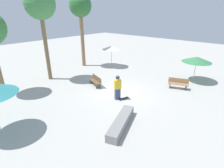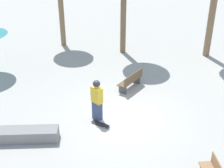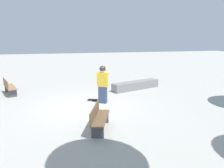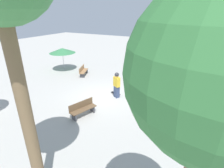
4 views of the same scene
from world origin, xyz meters
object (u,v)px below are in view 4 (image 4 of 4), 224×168
object	(u,v)px
concrete_ledge	(159,89)
bench_near	(83,71)
shade_umbrella_green	(62,51)
bench_far	(83,109)
skateboard	(116,93)
skater_main	(117,84)
palm_tree_right	(218,79)

from	to	relation	value
concrete_ledge	bench_near	size ratio (longest dim) A/B	1.90
bench_near	shade_umbrella_green	distance (m)	3.13
bench_near	bench_far	world-z (taller)	same
skateboard	bench_far	size ratio (longest dim) A/B	0.50
skater_main	skateboard	xyz separation A→B (m)	(-0.27, 0.38, -0.92)
skateboard	concrete_ledge	size ratio (longest dim) A/B	0.26
skater_main	concrete_ledge	bearing A→B (deg)	-107.01
concrete_ledge	shade_umbrella_green	distance (m)	10.00
bench_near	concrete_ledge	bearing A→B (deg)	66.02
concrete_ledge	palm_tree_right	xyz separation A→B (m)	(2.62, -9.64, 4.53)
skateboard	bench_far	distance (m)	3.40
concrete_ledge	bench_far	xyz separation A→B (m)	(-3.08, -5.22, 0.19)
skater_main	skateboard	distance (m)	1.03
skateboard	concrete_ledge	world-z (taller)	concrete_ledge
skateboard	bench_far	world-z (taller)	bench_far
shade_umbrella_green	palm_tree_right	world-z (taller)	palm_tree_right
concrete_ledge	bench_near	bearing A→B (deg)	177.39
concrete_ledge	palm_tree_right	size ratio (longest dim) A/B	0.52
skateboard	bench_near	world-z (taller)	bench_near
concrete_ledge	bench_near	xyz separation A→B (m)	(-7.15, 0.33, 0.19)
palm_tree_right	skateboard	bearing A→B (deg)	124.28
skateboard	bench_far	bearing A→B (deg)	98.77
bench_far	palm_tree_right	bearing A→B (deg)	70.51
concrete_ledge	shade_umbrella_green	size ratio (longest dim) A/B	1.24
skater_main	skateboard	bearing A→B (deg)	-24.38
skateboard	concrete_ledge	xyz separation A→B (m)	(2.68, 1.86, 0.18)
skater_main	bench_far	size ratio (longest dim) A/B	1.09
bench_near	shade_umbrella_green	bearing A→B (deg)	-119.28
skateboard	shade_umbrella_green	bearing A→B (deg)	-4.23
skater_main	bench_near	distance (m)	5.42
concrete_ledge	palm_tree_right	distance (m)	10.97
shade_umbrella_green	palm_tree_right	xyz separation A→B (m)	(12.44, -10.34, 2.77)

